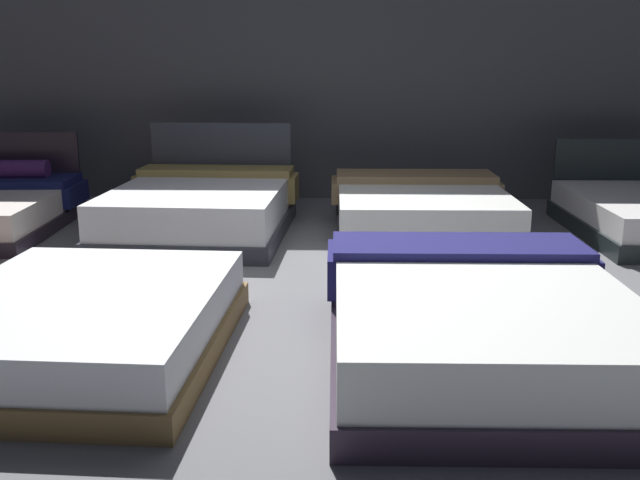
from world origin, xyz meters
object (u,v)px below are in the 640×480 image
(bed_1, at_px, (85,324))
(bed_2, at_px, (478,322))
(bed_5, at_px, (202,208))
(bed_6, at_px, (421,212))

(bed_1, distance_m, bed_2, 2.25)
(bed_2, distance_m, bed_5, 3.68)
(bed_1, bearing_deg, bed_5, 90.43)
(bed_1, xyz_separation_m, bed_2, (2.25, -0.02, 0.05))
(bed_5, bearing_deg, bed_2, -51.78)
(bed_1, distance_m, bed_5, 2.97)
(bed_5, distance_m, bed_6, 2.15)
(bed_5, bearing_deg, bed_1, -89.45)
(bed_5, xyz_separation_m, bed_6, (2.15, -0.03, -0.02))
(bed_1, xyz_separation_m, bed_5, (0.10, 2.96, 0.07))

